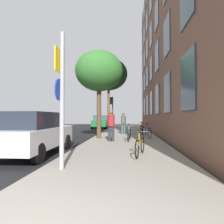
{
  "coord_description": "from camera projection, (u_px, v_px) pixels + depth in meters",
  "views": [
    {
      "loc": [
        1.3,
        -1.38,
        1.46
      ],
      "look_at": [
        0.01,
        13.59,
        1.83
      ],
      "focal_mm": 30.41,
      "sensor_mm": 36.0,
      "label": 1
    }
  ],
  "objects": [
    {
      "name": "building_facade",
      "position": [
        157.0,
        33.0,
        15.79
      ],
      "size": [
        0.56,
        27.0,
        16.8
      ],
      "color": "brown",
      "rests_on": "ground"
    },
    {
      "name": "bicycle_4",
      "position": [
        142.0,
        128.0,
        16.74
      ],
      "size": [
        0.42,
        1.61,
        0.9
      ],
      "color": "black",
      "rests_on": "sidewalk"
    },
    {
      "name": "road_asphalt",
      "position": [
        63.0,
        133.0,
        16.78
      ],
      "size": [
        7.0,
        38.0,
        0.01
      ],
      "primitive_type": "cube",
      "color": "black",
      "rests_on": "ground"
    },
    {
      "name": "traffic_light",
      "position": [
        112.0,
        107.0,
        21.16
      ],
      "size": [
        0.43,
        0.24,
        3.57
      ],
      "color": "black",
      "rests_on": "sidewalk"
    },
    {
      "name": "bicycle_1",
      "position": [
        129.0,
        134.0,
        10.51
      ],
      "size": [
        0.42,
        1.72,
        0.95
      ],
      "color": "black",
      "rests_on": "sidewalk"
    },
    {
      "name": "car_0",
      "position": [
        33.0,
        133.0,
        7.17
      ],
      "size": [
        1.88,
        4.18,
        1.62
      ],
      "color": "silver",
      "rests_on": "road_asphalt"
    },
    {
      "name": "car_1",
      "position": [
        100.0,
        122.0,
        23.01
      ],
      "size": [
        1.89,
        4.28,
        1.62
      ],
      "color": "#19662D",
      "rests_on": "road_asphalt"
    },
    {
      "name": "bicycle_3",
      "position": [
        142.0,
        129.0,
        14.18
      ],
      "size": [
        0.42,
        1.73,
        0.97
      ],
      "color": "black",
      "rests_on": "sidewalk"
    },
    {
      "name": "bicycle_2",
      "position": [
        147.0,
        132.0,
        12.07
      ],
      "size": [
        0.55,
        1.67,
        0.96
      ],
      "color": "black",
      "rests_on": "sidewalk"
    },
    {
      "name": "sidewalk",
      "position": [
        126.0,
        133.0,
        16.3
      ],
      "size": [
        4.2,
        38.0,
        0.12
      ],
      "primitive_type": "cube",
      "color": "gray",
      "rests_on": "ground"
    },
    {
      "name": "pedestrian_1",
      "position": [
        123.0,
        122.0,
        14.62
      ],
      "size": [
        0.52,
        0.52,
        1.65
      ],
      "color": "#33594C",
      "rests_on": "sidewalk"
    },
    {
      "name": "car_2",
      "position": [
        102.0,
        121.0,
        28.89
      ],
      "size": [
        1.86,
        4.0,
        1.62
      ],
      "color": "red",
      "rests_on": "road_asphalt"
    },
    {
      "name": "pedestrian_0",
      "position": [
        111.0,
        124.0,
        10.32
      ],
      "size": [
        0.52,
        0.52,
        1.69
      ],
      "color": "#26262D",
      "rests_on": "sidewalk"
    },
    {
      "name": "tree_far",
      "position": [
        109.0,
        74.0,
        19.0
      ],
      "size": [
        3.77,
        3.77,
        7.2
      ],
      "color": "brown",
      "rests_on": "sidewalk"
    },
    {
      "name": "ground_plane",
      "position": [
        86.0,
        133.0,
        16.6
      ],
      "size": [
        41.8,
        41.8,
        0.0
      ],
      "primitive_type": "plane",
      "color": "#332D28"
    },
    {
      "name": "sign_post",
      "position": [
        61.0,
        93.0,
        4.89
      ],
      "size": [
        0.16,
        0.6,
        3.53
      ],
      "color": "gray",
      "rests_on": "sidewalk"
    },
    {
      "name": "tree_near",
      "position": [
        99.0,
        72.0,
        11.79
      ],
      "size": [
        2.94,
        2.94,
        5.42
      ],
      "color": "#4C3823",
      "rests_on": "sidewalk"
    },
    {
      "name": "bicycle_0",
      "position": [
        140.0,
        146.0,
        6.51
      ],
      "size": [
        0.55,
        1.6,
        0.89
      ],
      "color": "black",
      "rests_on": "sidewalk"
    }
  ]
}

